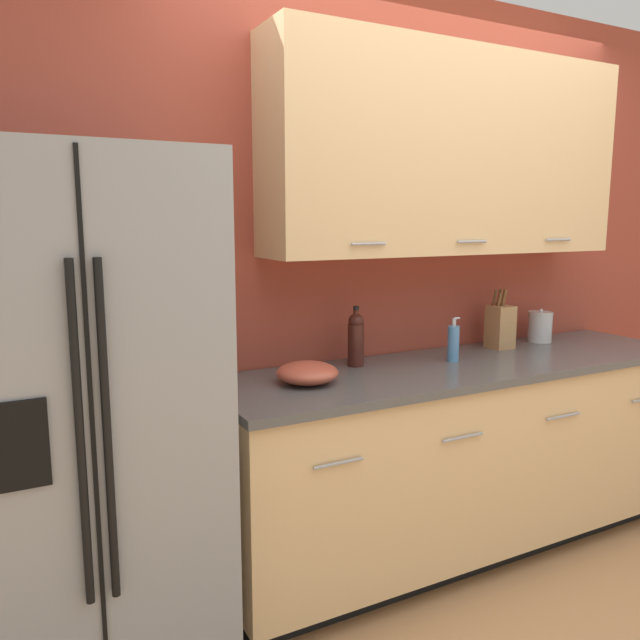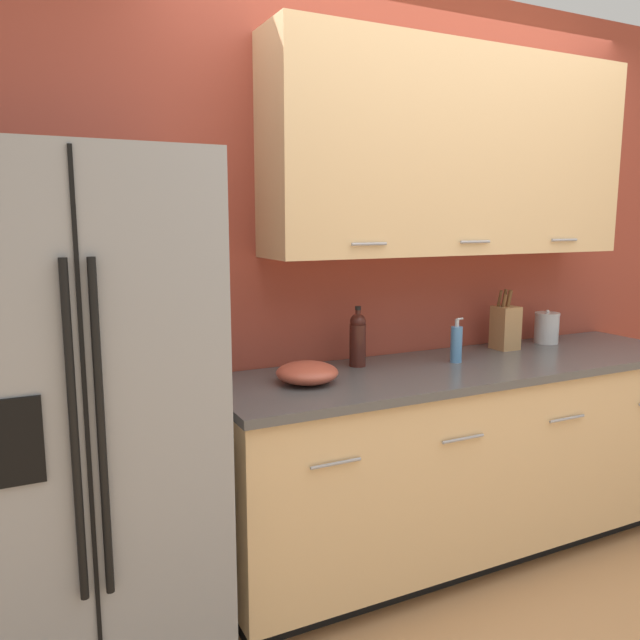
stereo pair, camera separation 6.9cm
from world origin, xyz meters
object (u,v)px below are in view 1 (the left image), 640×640
at_px(steel_canister, 540,327).
at_px(knife_block, 500,326).
at_px(wine_bottle, 356,338).
at_px(soap_dispenser, 453,343).
at_px(refrigerator, 78,427).
at_px(mixing_bowl, 307,373).

bearing_deg(steel_canister, knife_block, -175.49).
bearing_deg(wine_bottle, soap_dispenser, -16.47).
bearing_deg(refrigerator, mixing_bowl, 3.19).
bearing_deg(steel_canister, wine_bottle, -179.18).
distance_m(steel_canister, mixing_bowl, 1.48).
xyz_separation_m(soap_dispenser, steel_canister, (0.71, 0.15, -0.00)).
distance_m(knife_block, mixing_bowl, 1.18).
bearing_deg(wine_bottle, knife_block, -0.52).
bearing_deg(refrigerator, soap_dispenser, 2.94).
xyz_separation_m(refrigerator, knife_block, (2.03, 0.21, 0.14)).
bearing_deg(knife_block, mixing_bowl, -172.27).
bearing_deg(soap_dispenser, refrigerator, -177.06).
distance_m(refrigerator, steel_canister, 2.35).
height_order(knife_block, wine_bottle, knife_block).
height_order(refrigerator, wine_bottle, refrigerator).
bearing_deg(steel_canister, refrigerator, -174.37).
bearing_deg(soap_dispenser, steel_canister, 11.70).
relative_size(soap_dispenser, mixing_bowl, 0.82).
bearing_deg(refrigerator, steel_canister, 5.63).
relative_size(wine_bottle, soap_dispenser, 1.32).
height_order(refrigerator, steel_canister, refrigerator).
xyz_separation_m(knife_block, steel_canister, (0.31, 0.02, -0.03)).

